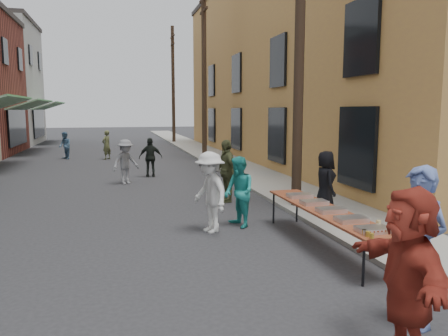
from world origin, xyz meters
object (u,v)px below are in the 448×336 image
utility_pole_mid (204,73)px  guest_front_c (239,192)px  serving_table (323,210)px  server (325,182)px  utility_pole_near (300,35)px  catering_tray_sausage (373,229)px  utility_pole_far (173,85)px

utility_pole_mid → guest_front_c: 14.02m
serving_table → utility_pole_mid: bearing=86.9°
utility_pole_mid → guest_front_c: (-1.98, -13.38, -3.71)m
utility_pole_mid → server: size_ratio=5.89×
utility_pole_near → utility_pole_mid: bearing=90.0°
utility_pole_mid → catering_tray_sausage: (-0.83, -16.81, -3.71)m
utility_pole_near → catering_tray_sausage: bearing=-99.8°
guest_front_c → utility_pole_mid: bearing=159.5°
utility_pole_far → catering_tray_sausage: 29.06m
catering_tray_sausage → guest_front_c: size_ratio=0.31×
utility_pole_mid → serving_table: size_ratio=2.25×
guest_front_c → utility_pole_near: bearing=112.7°
catering_tray_sausage → guest_front_c: guest_front_c is taller
catering_tray_sausage → utility_pole_mid: bearing=87.2°
utility_pole_far → guest_front_c: bearing=-94.5°
catering_tray_sausage → server: (1.13, 3.79, 0.07)m
serving_table → guest_front_c: (-1.16, 1.79, 0.08)m
guest_front_c → server: (2.29, 0.35, 0.07)m
utility_pole_far → catering_tray_sausage: utility_pole_far is taller
utility_pole_far → guest_front_c: utility_pole_far is taller
catering_tray_sausage → serving_table: bearing=90.0°
server → catering_tray_sausage: bearing=168.8°
utility_pole_near → guest_front_c: size_ratio=5.66×
utility_pole_far → server: 25.29m
utility_pole_mid → server: utility_pole_mid is taller
utility_pole_mid → serving_table: utility_pole_mid is taller
utility_pole_mid → guest_front_c: utility_pole_mid is taller
utility_pole_mid → server: 13.53m
utility_pole_near → serving_table: size_ratio=2.25×
utility_pole_near → utility_pole_far: bearing=90.0°
utility_pole_far → guest_front_c: size_ratio=5.66×
serving_table → utility_pole_near: bearing=75.3°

